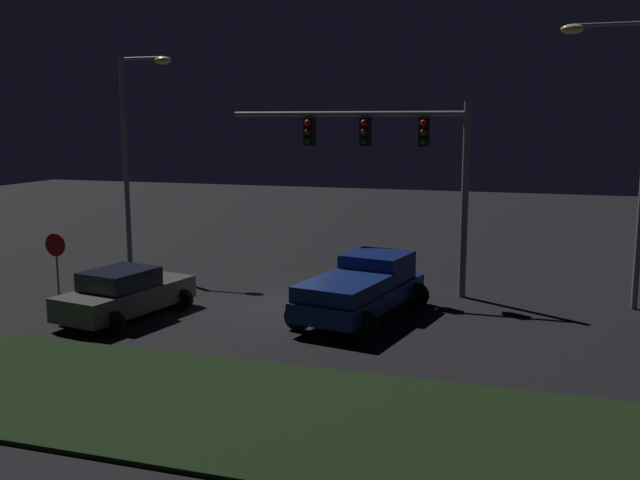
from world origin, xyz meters
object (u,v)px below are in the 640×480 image
Objects in this scene: car_sedan at (125,294)px; stop_sign at (56,253)px; traffic_signal_gantry at (393,150)px; street_lamp_left at (134,137)px; street_lamp_right at (628,132)px; pickup_truck at (363,285)px.

car_sedan is 2.09× the size of stop_sign.
traffic_signal_gantry is (6.92, 5.65, 4.16)m from car_sedan.
street_lamp_left is 17.95m from street_lamp_right.
street_lamp_right reaches higher than pickup_truck.
stop_sign is (-17.56, -4.51, -3.98)m from street_lamp_right.
traffic_signal_gantry is at bearing 8.90° from pickup_truck.
street_lamp_left reaches higher than car_sedan.
pickup_truck is 0.68× the size of traffic_signal_gantry.
traffic_signal_gantry is at bearing 23.35° from stop_sign.
street_lamp_left is 6.63m from stop_sign.
street_lamp_right is 3.98× the size of stop_sign.
pickup_truck is at bearing 5.71° from stop_sign.
street_lamp_left is 3.77× the size of stop_sign.
street_lamp_left is (-10.52, 4.49, 4.24)m from pickup_truck.
car_sedan is 9.86m from traffic_signal_gantry.
street_lamp_right reaches higher than car_sedan.
traffic_signal_gantry is at bearing -40.21° from car_sedan.
traffic_signal_gantry is 0.99× the size of street_lamp_left.
stop_sign reaches higher than car_sedan.
street_lamp_right is at bearing -57.50° from car_sedan.
car_sedan is 0.56× the size of traffic_signal_gantry.
car_sedan is (-6.81, -2.23, -0.26)m from pickup_truck.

